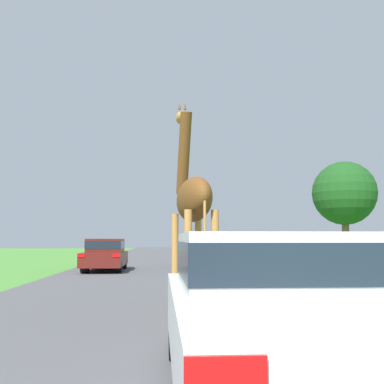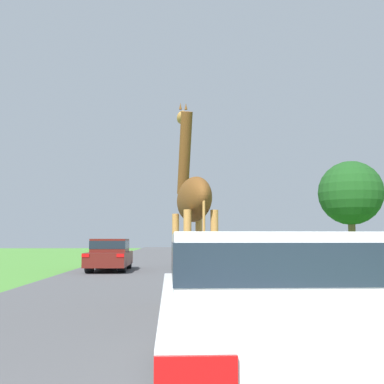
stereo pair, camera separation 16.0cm
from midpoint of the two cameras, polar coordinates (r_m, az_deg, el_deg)
road at (r=31.01m, az=-4.22°, el=-8.27°), size 8.30×120.00×0.00m
giraffe_near_road at (r=10.02m, az=-0.42°, el=-1.00°), size 0.91×2.93×4.67m
car_lead_maroon at (r=4.63m, az=9.17°, el=-13.44°), size 1.97×4.79×1.48m
car_queue_right at (r=22.64m, az=-10.43°, el=-7.23°), size 1.74×4.79×1.45m
car_queue_left at (r=25.94m, az=0.87°, el=-7.23°), size 1.86×4.42×1.33m
tree_left_edge at (r=34.90m, az=17.49°, el=-0.18°), size 4.41×4.41×6.83m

